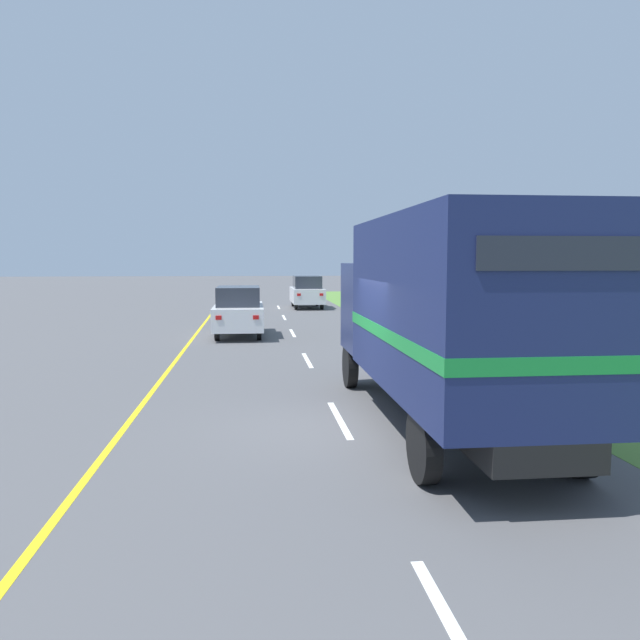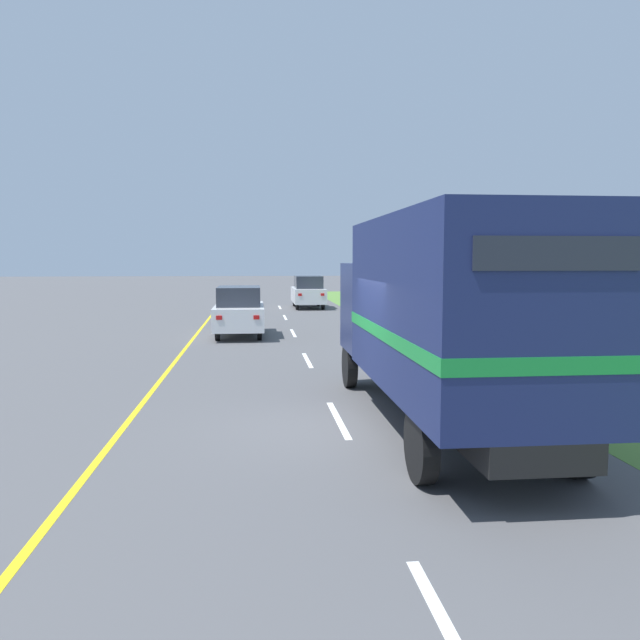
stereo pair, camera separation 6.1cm
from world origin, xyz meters
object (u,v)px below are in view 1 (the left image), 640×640
highway_sign (561,297)px  lead_car_white (239,311)px  horse_trailer_truck (447,313)px  roadside_tree_mid (538,245)px  roadside_tree_near (618,258)px  lead_car_white_ahead (307,292)px  roadside_tree_far (444,254)px

highway_sign → lead_car_white: bearing=134.1°
horse_trailer_truck → roadside_tree_mid: 22.63m
horse_trailer_truck → roadside_tree_near: 14.35m
horse_trailer_truck → highway_sign: size_ratio=2.81×
roadside_tree_near → roadside_tree_mid: bearing=81.5°
lead_car_white_ahead → roadside_tree_mid: bearing=-32.2°
horse_trailer_truck → roadside_tree_near: (9.53, 10.69, 0.93)m
lead_car_white_ahead → roadside_tree_near: size_ratio=1.00×
highway_sign → roadside_tree_far: bearing=79.8°
lead_car_white → roadside_tree_mid: bearing=23.6°
highway_sign → roadside_tree_mid: (6.39, 14.89, 1.65)m
lead_car_white_ahead → highway_sign: size_ratio=1.49×
roadside_tree_near → roadside_tree_far: roadside_tree_far is taller
roadside_tree_mid → roadside_tree_far: bearing=105.1°
highway_sign → roadside_tree_mid: bearing=66.8°
lead_car_white → roadside_tree_near: size_ratio=1.01×
roadside_tree_far → horse_trailer_truck: bearing=-107.2°
lead_car_white → lead_car_white_ahead: 13.78m
highway_sign → roadside_tree_far: 23.50m
highway_sign → roadside_tree_far: roadside_tree_far is taller
roadside_tree_mid → roadside_tree_near: bearing=-98.5°
roadside_tree_mid → roadside_tree_far: (-2.22, 8.19, -0.38)m
horse_trailer_truck → roadside_tree_near: bearing=48.3°
lead_car_white_ahead → highway_sign: highway_sign is taller
horse_trailer_truck → roadside_tree_near: size_ratio=1.88×
horse_trailer_truck → roadside_tree_mid: bearing=61.1°
lead_car_white → roadside_tree_far: roadside_tree_far is taller
horse_trailer_truck → roadside_tree_far: (8.67, 27.96, 1.21)m
horse_trailer_truck → highway_sign: bearing=47.3°
lead_car_white_ahead → roadside_tree_near: roadside_tree_near is taller
highway_sign → horse_trailer_truck: bearing=-132.7°
roadside_tree_near → roadside_tree_mid: roadside_tree_mid is taller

